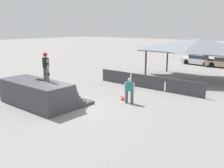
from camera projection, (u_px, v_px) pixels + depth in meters
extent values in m
plane|color=gray|center=(74.00, 108.00, 14.86)|extent=(160.00, 160.00, 0.00)
cube|color=#424247|center=(47.00, 101.00, 15.98)|extent=(5.13, 3.50, 0.19)
cube|color=#424247|center=(42.00, 99.00, 15.66)|extent=(5.13, 2.77, 0.19)
cube|color=#424247|center=(40.00, 97.00, 15.52)|extent=(5.13, 2.50, 0.19)
cube|color=#424247|center=(38.00, 94.00, 15.41)|extent=(5.13, 2.32, 0.19)
cube|color=#424247|center=(37.00, 92.00, 15.32)|extent=(5.13, 2.19, 0.19)
cube|color=#424247|center=(36.00, 89.00, 15.24)|extent=(5.13, 2.10, 0.19)
cube|color=#424247|center=(36.00, 86.00, 15.17)|extent=(5.13, 2.04, 0.19)
cube|color=#424247|center=(35.00, 83.00, 15.12)|extent=(5.13, 2.00, 0.19)
cylinder|color=silver|center=(49.00, 79.00, 15.85)|extent=(5.03, 0.07, 0.07)
cube|color=#4C4C51|center=(48.00, 75.00, 14.84)|extent=(0.19, 0.19, 0.84)
cube|color=black|center=(48.00, 74.00, 14.84)|extent=(0.23, 0.19, 0.12)
cube|color=#4C4C51|center=(45.00, 74.00, 15.13)|extent=(0.19, 0.19, 0.84)
cube|color=black|center=(46.00, 73.00, 15.13)|extent=(0.23, 0.19, 0.12)
cube|color=black|center=(46.00, 63.00, 14.82)|extent=(0.50, 0.33, 0.60)
cylinder|color=#A87A5B|center=(48.00, 64.00, 14.61)|extent=(0.14, 0.14, 0.60)
cylinder|color=black|center=(48.00, 64.00, 14.61)|extent=(0.20, 0.20, 0.09)
cylinder|color=#A87A5B|center=(44.00, 63.00, 15.05)|extent=(0.14, 0.14, 0.60)
cylinder|color=black|center=(44.00, 63.00, 15.05)|extent=(0.20, 0.20, 0.09)
sphere|color=#A87A5B|center=(45.00, 55.00, 14.72)|extent=(0.23, 0.23, 0.23)
sphere|color=#B21919|center=(45.00, 55.00, 14.71)|extent=(0.26, 0.26, 0.26)
cylinder|color=silver|center=(45.00, 80.00, 15.38)|extent=(0.06, 0.04, 0.05)
cylinder|color=silver|center=(43.00, 80.00, 15.25)|extent=(0.06, 0.04, 0.05)
cylinder|color=silver|center=(39.00, 79.00, 15.57)|extent=(0.06, 0.04, 0.05)
cylinder|color=silver|center=(37.00, 80.00, 15.44)|extent=(0.06, 0.04, 0.05)
cube|color=black|center=(41.00, 79.00, 15.40)|extent=(0.80, 0.40, 0.02)
cube|color=black|center=(46.00, 79.00, 15.26)|extent=(0.14, 0.22, 0.02)
cube|color=#4C4C51|center=(127.00, 97.00, 15.79)|extent=(0.20, 0.20, 0.81)
cube|color=#4C4C51|center=(132.00, 97.00, 15.68)|extent=(0.20, 0.20, 0.81)
cube|color=teal|center=(129.00, 86.00, 15.58)|extent=(0.49, 0.36, 0.57)
cylinder|color=beige|center=(125.00, 87.00, 15.68)|extent=(0.14, 0.14, 0.57)
cylinder|color=beige|center=(134.00, 88.00, 15.50)|extent=(0.14, 0.14, 0.57)
sphere|color=beige|center=(130.00, 80.00, 15.48)|extent=(0.22, 0.22, 0.22)
cylinder|color=blue|center=(124.00, 100.00, 16.54)|extent=(0.06, 0.06, 0.05)
cylinder|color=blue|center=(122.00, 100.00, 16.54)|extent=(0.06, 0.06, 0.05)
cylinder|color=blue|center=(124.00, 98.00, 17.01)|extent=(0.06, 0.06, 0.05)
cylinder|color=blue|center=(121.00, 98.00, 17.01)|extent=(0.06, 0.06, 0.05)
cube|color=#B22323|center=(123.00, 98.00, 16.77)|extent=(0.63, 0.74, 0.02)
cube|color=#B22323|center=(123.00, 99.00, 16.42)|extent=(0.22, 0.20, 0.02)
cube|color=#3D3D42|center=(116.00, 77.00, 21.51)|extent=(2.94, 0.12, 1.05)
cube|color=#3D3D42|center=(147.00, 82.00, 19.57)|extent=(2.94, 0.12, 1.05)
cube|color=#3D3D42|center=(185.00, 88.00, 17.63)|extent=(2.94, 0.12, 1.05)
cylinder|color=#2D2D33|center=(146.00, 65.00, 23.47)|extent=(0.16, 0.16, 2.53)
cylinder|color=#2D2D33|center=(167.00, 60.00, 26.72)|extent=(0.16, 0.16, 2.53)
cube|color=slate|center=(199.00, 51.00, 22.24)|extent=(9.71, 5.09, 0.10)
pyramid|color=slate|center=(199.00, 45.00, 22.10)|extent=(9.51, 4.98, 1.10)
cube|color=silver|center=(199.00, 61.00, 31.60)|extent=(4.51, 2.27, 0.62)
cube|color=#283342|center=(199.00, 57.00, 31.56)|extent=(2.18, 1.67, 0.46)
cube|color=silver|center=(199.00, 55.00, 31.51)|extent=(2.08, 1.62, 0.04)
cylinder|color=black|center=(212.00, 63.00, 31.18)|extent=(0.66, 0.29, 0.64)
cylinder|color=black|center=(206.00, 64.00, 30.19)|extent=(0.66, 0.29, 0.64)
cylinder|color=black|center=(193.00, 61.00, 33.08)|extent=(0.66, 0.29, 0.64)
cylinder|color=black|center=(187.00, 62.00, 32.10)|extent=(0.66, 0.29, 0.64)
cylinder|color=black|center=(216.00, 63.00, 30.73)|extent=(0.64, 0.20, 0.64)
cylinder|color=black|center=(212.00, 65.00, 29.62)|extent=(0.64, 0.20, 0.64)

